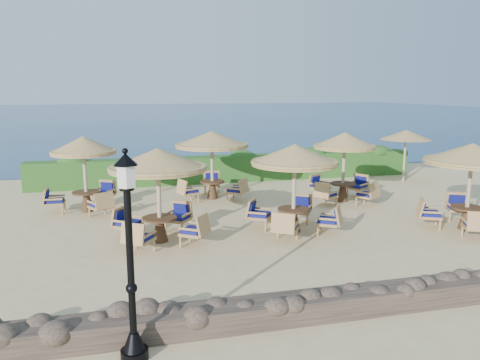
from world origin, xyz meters
TOP-DOWN VIEW (x-y plane):
  - ground at (0.00, 0.00)m, footprint 120.00×120.00m
  - sea at (0.00, 70.00)m, footprint 160.00×160.00m
  - hedge at (0.00, 7.20)m, footprint 18.00×0.90m
  - stone_wall at (0.00, -6.20)m, footprint 15.00×0.65m
  - lamp_post at (-4.80, -6.80)m, footprint 0.44×0.44m
  - extra_parasol at (7.80, 5.20)m, footprint 2.30×2.30m
  - cafe_set_0 at (-3.94, -0.96)m, footprint 2.72×2.72m
  - cafe_set_1 at (0.05, -0.96)m, footprint 2.74×2.74m
  - cafe_set_2 at (5.27, -2.05)m, footprint 2.83×2.83m
  - cafe_set_3 at (-6.18, 3.03)m, footprint 2.52×2.77m
  - cafe_set_4 at (-1.52, 3.90)m, footprint 2.86×2.87m
  - cafe_set_5 at (3.26, 2.27)m, footprint 2.77×2.77m

SIDE VIEW (x-z plane):
  - ground at x=0.00m, z-range 0.00..0.00m
  - sea at x=0.00m, z-range 0.00..0.00m
  - stone_wall at x=0.00m, z-range 0.00..0.44m
  - hedge at x=0.00m, z-range 0.00..1.20m
  - lamp_post at x=-4.80m, z-range -0.10..3.21m
  - cafe_set_5 at x=3.26m, z-range 0.36..3.02m
  - cafe_set_3 at x=-6.18m, z-range 0.42..3.08m
  - cafe_set_1 at x=0.05m, z-range 0.44..3.10m
  - cafe_set_0 at x=-3.94m, z-range 0.48..3.13m
  - cafe_set_2 at x=5.27m, z-range 0.49..3.14m
  - cafe_set_4 at x=-1.52m, z-range 0.60..3.25m
  - extra_parasol at x=7.80m, z-range 0.97..3.37m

